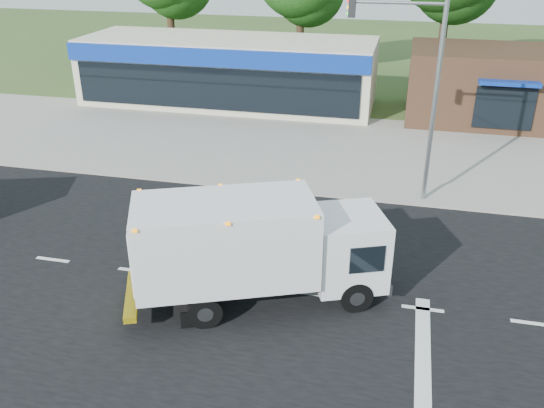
# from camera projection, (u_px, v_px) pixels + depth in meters

# --- Properties ---
(ground) EXTENTS (120.00, 120.00, 0.00)m
(ground) POSITION_uv_depth(u_px,v_px,m) (320.00, 296.00, 17.28)
(ground) COLOR #385123
(ground) RESTS_ON ground
(road_asphalt) EXTENTS (60.00, 14.00, 0.02)m
(road_asphalt) POSITION_uv_depth(u_px,v_px,m) (320.00, 295.00, 17.28)
(road_asphalt) COLOR black
(road_asphalt) RESTS_ON ground
(sidewalk) EXTENTS (60.00, 2.40, 0.12)m
(sidewalk) POSITION_uv_depth(u_px,v_px,m) (350.00, 187.00, 24.46)
(sidewalk) COLOR gray
(sidewalk) RESTS_ON ground
(parking_apron) EXTENTS (60.00, 9.00, 0.02)m
(parking_apron) POSITION_uv_depth(u_px,v_px,m) (363.00, 144.00, 29.58)
(parking_apron) COLOR gray
(parking_apron) RESTS_ON ground
(lane_markings) EXTENTS (55.20, 7.00, 0.01)m
(lane_markings) POSITION_uv_depth(u_px,v_px,m) (361.00, 329.00, 15.81)
(lane_markings) COLOR silver
(lane_markings) RESTS_ON road_asphalt
(ems_box_truck) EXTENTS (7.73, 4.94, 3.29)m
(ems_box_truck) POSITION_uv_depth(u_px,v_px,m) (254.00, 244.00, 16.25)
(ems_box_truck) COLOR black
(ems_box_truck) RESTS_ON ground
(emergency_worker) EXTENTS (0.69, 0.65, 1.70)m
(emergency_worker) POSITION_uv_depth(u_px,v_px,m) (199.00, 285.00, 16.29)
(emergency_worker) COLOR #C7BE84
(emergency_worker) RESTS_ON ground
(retail_strip_mall) EXTENTS (18.00, 6.20, 4.00)m
(retail_strip_mall) POSITION_uv_depth(u_px,v_px,m) (228.00, 71.00, 35.79)
(retail_strip_mall) COLOR #C0B79F
(retail_strip_mall) RESTS_ON ground
(brown_storefront) EXTENTS (10.00, 6.70, 4.00)m
(brown_storefront) POSITION_uv_depth(u_px,v_px,m) (499.00, 85.00, 32.53)
(brown_storefront) COLOR #382316
(brown_storefront) RESTS_ON ground
(traffic_signal_pole) EXTENTS (3.51, 0.25, 8.00)m
(traffic_signal_pole) POSITION_uv_depth(u_px,v_px,m) (420.00, 79.00, 21.36)
(traffic_signal_pole) COLOR gray
(traffic_signal_pole) RESTS_ON ground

